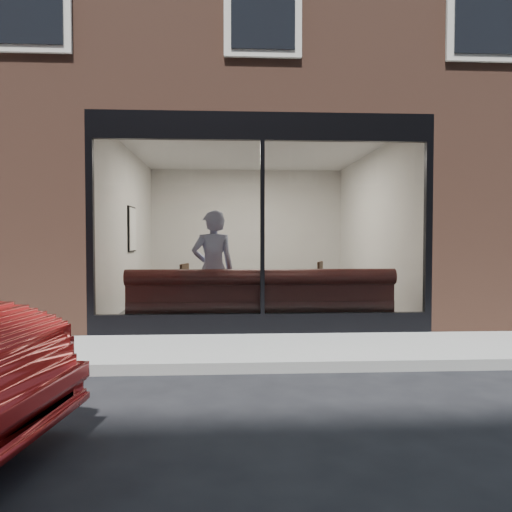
{
  "coord_description": "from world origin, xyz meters",
  "views": [
    {
      "loc": [
        -0.49,
        -5.15,
        1.39
      ],
      "look_at": [
        -0.07,
        2.4,
        1.12
      ],
      "focal_mm": 35.0,
      "sensor_mm": 36.0,
      "label": 1
    }
  ],
  "objects": [
    {
      "name": "ground",
      "position": [
        0.0,
        0.0,
        0.0
      ],
      "size": [
        120.0,
        120.0,
        0.0
      ],
      "primitive_type": "plane",
      "color": "black",
      "rests_on": "ground"
    },
    {
      "name": "cafe_ceiling",
      "position": [
        0.0,
        5.0,
        3.19
      ],
      "size": [
        6.0,
        6.0,
        0.0
      ],
      "primitive_type": "plane",
      "rotation": [
        3.14,
        0.0,
        0.0
      ],
      "color": "white",
      "rests_on": "host_building_upper"
    },
    {
      "name": "host_building_pier_right",
      "position": [
        3.75,
        8.0,
        1.6
      ],
      "size": [
        2.5,
        12.0,
        3.2
      ],
      "primitive_type": "cube",
      "color": "brown",
      "rests_on": "ground"
    },
    {
      "name": "host_building_backfill",
      "position": [
        0.0,
        11.0,
        1.6
      ],
      "size": [
        5.0,
        6.0,
        3.2
      ],
      "primitive_type": "cube",
      "color": "brown",
      "rests_on": "ground"
    },
    {
      "name": "sidewalk_near",
      "position": [
        0.0,
        1.0,
        0.01
      ],
      "size": [
        40.0,
        2.0,
        0.01
      ],
      "primitive_type": "cube",
      "color": "gray",
      "rests_on": "ground"
    },
    {
      "name": "storefront_kick",
      "position": [
        0.0,
        2.05,
        0.15
      ],
      "size": [
        5.0,
        0.1,
        0.3
      ],
      "primitive_type": "cube",
      "color": "black",
      "rests_on": "ground"
    },
    {
      "name": "cafe_table_right",
      "position": [
        1.45,
        3.0,
        0.74
      ],
      "size": [
        0.72,
        0.72,
        0.04
      ],
      "primitive_type": "cube",
      "rotation": [
        0.0,
        0.0,
        0.18
      ],
      "color": "black",
      "rests_on": "cafe_floor"
    },
    {
      "name": "cafe_wall_right",
      "position": [
        2.49,
        5.0,
        1.6
      ],
      "size": [
        0.0,
        6.0,
        6.0
      ],
      "primitive_type": "plane",
      "rotation": [
        1.57,
        0.0,
        -1.57
      ],
      "color": "silver",
      "rests_on": "ground"
    },
    {
      "name": "wall_poster",
      "position": [
        -2.45,
        5.2,
        1.58
      ],
      "size": [
        0.02,
        0.65,
        0.87
      ],
      "primitive_type": "cube",
      "color": "white",
      "rests_on": "cafe_wall_left"
    },
    {
      "name": "banquette",
      "position": [
        0.0,
        2.45,
        0.23
      ],
      "size": [
        4.0,
        0.55,
        0.45
      ],
      "primitive_type": "cube",
      "color": "#3D1616",
      "rests_on": "cafe_floor"
    },
    {
      "name": "cafe_chair_left",
      "position": [
        -1.45,
        3.64,
        0.24
      ],
      "size": [
        0.55,
        0.55,
        0.04
      ],
      "primitive_type": "cube",
      "rotation": [
        0.0,
        0.0,
        2.96
      ],
      "color": "black",
      "rests_on": "cafe_floor"
    },
    {
      "name": "cafe_wall_left",
      "position": [
        -2.49,
        5.0,
        1.6
      ],
      "size": [
        0.0,
        6.0,
        6.0
      ],
      "primitive_type": "plane",
      "rotation": [
        1.57,
        0.0,
        1.57
      ],
      "color": "silver",
      "rests_on": "ground"
    },
    {
      "name": "cafe_floor",
      "position": [
        0.0,
        5.0,
        0.02
      ],
      "size": [
        6.0,
        6.0,
        0.0
      ],
      "primitive_type": "plane",
      "color": "#2D2D30",
      "rests_on": "ground"
    },
    {
      "name": "cafe_chair_right",
      "position": [
        1.09,
        4.36,
        0.24
      ],
      "size": [
        0.56,
        0.56,
        0.04
      ],
      "primitive_type": "cube",
      "rotation": [
        0.0,
        0.0,
        2.8
      ],
      "color": "black",
      "rests_on": "cafe_floor"
    },
    {
      "name": "storefront_mullion",
      "position": [
        0.0,
        2.05,
        1.55
      ],
      "size": [
        0.06,
        0.1,
        2.5
      ],
      "primitive_type": "cube",
      "color": "black",
      "rests_on": "storefront_kick"
    },
    {
      "name": "cafe_table_left",
      "position": [
        -0.63,
        3.0,
        0.74
      ],
      "size": [
        0.82,
        0.82,
        0.04
      ],
      "primitive_type": "cube",
      "rotation": [
        0.0,
        0.0,
        0.4
      ],
      "color": "black",
      "rests_on": "cafe_floor"
    },
    {
      "name": "host_building_pier_left",
      "position": [
        -3.75,
        8.0,
        1.6
      ],
      "size": [
        2.5,
        12.0,
        3.2
      ],
      "primitive_type": "cube",
      "color": "brown",
      "rests_on": "ground"
    },
    {
      "name": "cafe_wall_back",
      "position": [
        0.0,
        7.99,
        1.6
      ],
      "size": [
        5.0,
        0.0,
        5.0
      ],
      "primitive_type": "plane",
      "rotation": [
        1.57,
        0.0,
        0.0
      ],
      "color": "silver",
      "rests_on": "ground"
    },
    {
      "name": "storefront_header",
      "position": [
        0.0,
        2.05,
        3.0
      ],
      "size": [
        5.0,
        0.1,
        0.4
      ],
      "primitive_type": "cube",
      "color": "black",
      "rests_on": "host_building_upper"
    },
    {
      "name": "kerb_near",
      "position": [
        0.0,
        -0.05,
        0.06
      ],
      "size": [
        40.0,
        0.1,
        0.12
      ],
      "primitive_type": "cube",
      "color": "gray",
      "rests_on": "ground"
    },
    {
      "name": "person",
      "position": [
        -0.73,
        2.64,
        0.91
      ],
      "size": [
        0.74,
        0.55,
        1.83
      ],
      "primitive_type": "imported",
      "rotation": [
        0.0,
        0.0,
        3.33
      ],
      "color": "#9CA5CE",
      "rests_on": "cafe_floor"
    },
    {
      "name": "storefront_glass",
      "position": [
        0.0,
        2.02,
        1.55
      ],
      "size": [
        4.8,
        0.0,
        4.8
      ],
      "primitive_type": "plane",
      "rotation": [
        1.57,
        0.0,
        0.0
      ],
      "color": "white",
      "rests_on": "storefront_kick"
    }
  ]
}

